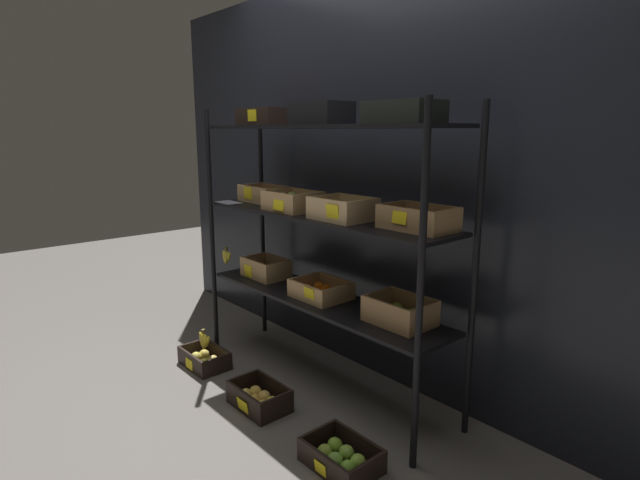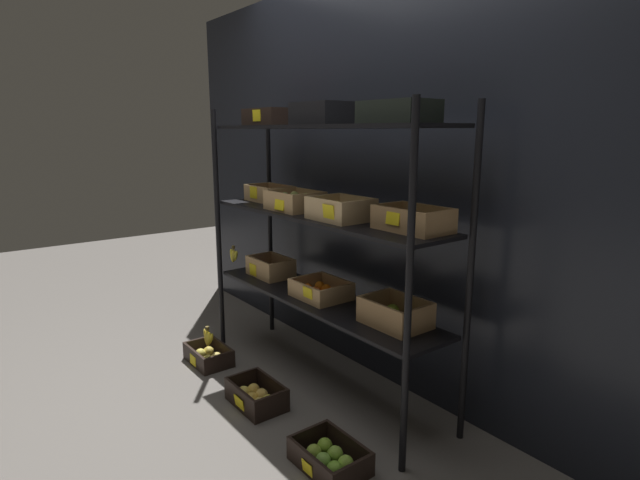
{
  "view_description": "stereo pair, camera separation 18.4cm",
  "coord_description": "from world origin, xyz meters",
  "px_view_note": "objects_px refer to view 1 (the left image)",
  "views": [
    {
      "loc": [
        2.11,
        -1.84,
        1.48
      ],
      "look_at": [
        0.0,
        0.0,
        0.87
      ],
      "focal_mm": 28.37,
      "sensor_mm": 36.0,
      "label": 1
    },
    {
      "loc": [
        2.22,
        -1.7,
        1.48
      ],
      "look_at": [
        0.0,
        0.0,
        0.87
      ],
      "focal_mm": 28.37,
      "sensor_mm": 36.0,
      "label": 2
    }
  ],
  "objects_px": {
    "display_rack": "(322,213)",
    "crate_ground_apple_green": "(341,457)",
    "crate_ground_left_apple_gold": "(259,399)",
    "banana_bunch_loose": "(204,341)",
    "crate_ground_apple_gold": "(205,359)"
  },
  "relations": [
    {
      "from": "display_rack",
      "to": "crate_ground_apple_green",
      "type": "bearing_deg",
      "value": -34.95
    },
    {
      "from": "display_rack",
      "to": "crate_ground_left_apple_gold",
      "type": "height_order",
      "value": "display_rack"
    },
    {
      "from": "crate_ground_apple_green",
      "to": "banana_bunch_loose",
      "type": "xyz_separation_m",
      "value": [
        -1.3,
        0.02,
        0.13
      ]
    },
    {
      "from": "crate_ground_apple_gold",
      "to": "banana_bunch_loose",
      "type": "height_order",
      "value": "banana_bunch_loose"
    },
    {
      "from": "display_rack",
      "to": "crate_ground_apple_green",
      "type": "distance_m",
      "value": 1.27
    },
    {
      "from": "crate_ground_apple_gold",
      "to": "banana_bunch_loose",
      "type": "distance_m",
      "value": 0.13
    },
    {
      "from": "crate_ground_apple_green",
      "to": "banana_bunch_loose",
      "type": "distance_m",
      "value": 1.3
    },
    {
      "from": "display_rack",
      "to": "crate_ground_left_apple_gold",
      "type": "bearing_deg",
      "value": -90.27
    },
    {
      "from": "banana_bunch_loose",
      "to": "crate_ground_left_apple_gold",
      "type": "bearing_deg",
      "value": -1.56
    },
    {
      "from": "crate_ground_apple_green",
      "to": "display_rack",
      "type": "bearing_deg",
      "value": 145.05
    },
    {
      "from": "crate_ground_apple_gold",
      "to": "banana_bunch_loose",
      "type": "relative_size",
      "value": 2.37
    },
    {
      "from": "crate_ground_apple_gold",
      "to": "crate_ground_left_apple_gold",
      "type": "relative_size",
      "value": 0.98
    },
    {
      "from": "crate_ground_apple_gold",
      "to": "crate_ground_left_apple_gold",
      "type": "bearing_deg",
      "value": -1.42
    },
    {
      "from": "display_rack",
      "to": "crate_ground_left_apple_gold",
      "type": "xyz_separation_m",
      "value": [
        -0.0,
        -0.45,
        -0.98
      ]
    },
    {
      "from": "crate_ground_left_apple_gold",
      "to": "crate_ground_apple_green",
      "type": "xyz_separation_m",
      "value": [
        0.66,
        -0.01,
        -0.0
      ]
    }
  ]
}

